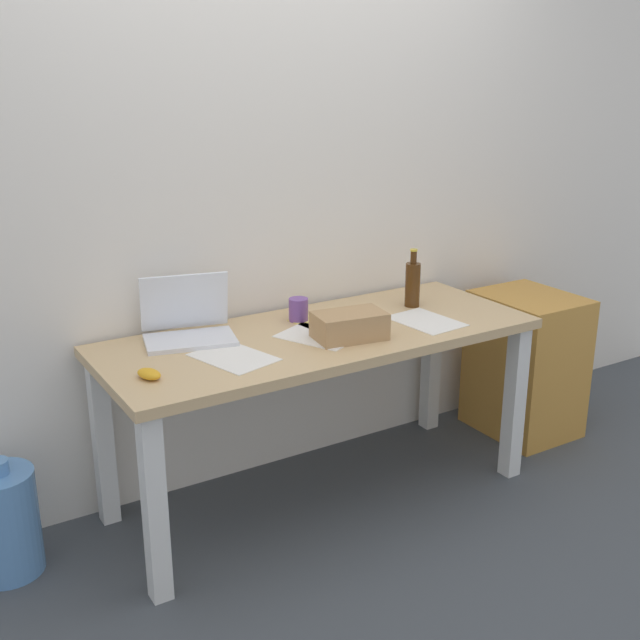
{
  "coord_description": "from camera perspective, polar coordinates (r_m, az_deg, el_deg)",
  "views": [
    {
      "loc": [
        -1.55,
        -2.52,
        1.76
      ],
      "look_at": [
        0.0,
        0.0,
        0.78
      ],
      "focal_mm": 44.33,
      "sensor_mm": 36.0,
      "label": 1
    }
  ],
  "objects": [
    {
      "name": "paper_sheet_center",
      "position": [
        3.08,
        -0.13,
        -1.17
      ],
      "size": [
        0.32,
        0.36,
        0.0
      ],
      "primitive_type": "cube",
      "rotation": [
        0.0,
        0.0,
        0.43
      ],
      "color": "white",
      "rests_on": "desk"
    },
    {
      "name": "beer_bottle",
      "position": [
        3.45,
        6.7,
        2.65
      ],
      "size": [
        0.07,
        0.07,
        0.25
      ],
      "color": "#47280F",
      "rests_on": "desk"
    },
    {
      "name": "cardboard_box",
      "position": [
        3.04,
        2.15,
        -0.41
      ],
      "size": [
        0.29,
        0.2,
        0.1
      ],
      "primitive_type": "cube",
      "rotation": [
        0.0,
        0.0,
        -0.14
      ],
      "color": "tan",
      "rests_on": "desk"
    },
    {
      "name": "desk",
      "position": [
        3.16,
        0.0,
        -2.6
      ],
      "size": [
        1.76,
        0.69,
        0.73
      ],
      "color": "tan",
      "rests_on": "ground"
    },
    {
      "name": "filing_cabinet",
      "position": [
        4.0,
        14.61,
        -3.07
      ],
      "size": [
        0.4,
        0.48,
        0.69
      ],
      "primitive_type": "cube",
      "color": "#C68938",
      "rests_on": "ground"
    },
    {
      "name": "laptop_left",
      "position": [
        3.07,
        -9.51,
        -0.39
      ],
      "size": [
        0.39,
        0.32,
        0.25
      ],
      "color": "silver",
      "rests_on": "desk"
    },
    {
      "name": "water_cooler_jug",
      "position": [
        3.1,
        -21.86,
        -13.39
      ],
      "size": [
        0.25,
        0.25,
        0.44
      ],
      "color": "#598CC6",
      "rests_on": "ground"
    },
    {
      "name": "ground_plane",
      "position": [
        3.44,
        0.0,
        -12.52
      ],
      "size": [
        8.0,
        8.0,
        0.0
      ],
      "primitive_type": "plane",
      "color": "#42474C"
    },
    {
      "name": "paper_sheet_front_right",
      "position": [
        3.28,
        7.64,
        -0.08
      ],
      "size": [
        0.24,
        0.31,
        0.0
      ],
      "primitive_type": "cube",
      "rotation": [
        0.0,
        0.0,
        0.09
      ],
      "color": "white",
      "rests_on": "desk"
    },
    {
      "name": "paper_sheet_front_left",
      "position": [
        2.88,
        -6.25,
        -2.68
      ],
      "size": [
        0.28,
        0.34,
        0.0
      ],
      "primitive_type": "cube",
      "rotation": [
        0.0,
        0.0,
        0.27
      ],
      "color": "white",
      "rests_on": "desk"
    },
    {
      "name": "computer_mouse",
      "position": [
        2.73,
        -12.24,
        -3.83
      ],
      "size": [
        0.09,
        0.11,
        0.03
      ],
      "primitive_type": "ellipsoid",
      "rotation": [
        0.0,
        0.0,
        0.33
      ],
      "color": "gold",
      "rests_on": "desk"
    },
    {
      "name": "back_wall",
      "position": [
        3.34,
        -3.7,
        10.3
      ],
      "size": [
        5.2,
        0.08,
        2.6
      ],
      "primitive_type": "cube",
      "color": "silver",
      "rests_on": "ground"
    },
    {
      "name": "coffee_mug",
      "position": [
        3.25,
        -1.51,
        0.77
      ],
      "size": [
        0.08,
        0.08,
        0.09
      ],
      "primitive_type": "cylinder",
      "color": "#724799",
      "rests_on": "desk"
    },
    {
      "name": "paper_sheet_near_back",
      "position": [
        3.22,
        0.68,
        -0.29
      ],
      "size": [
        0.25,
        0.32,
        0.0
      ],
      "primitive_type": "cube",
      "rotation": [
        0.0,
        0.0,
        0.14
      ],
      "color": "#F4E06B",
      "rests_on": "desk"
    }
  ]
}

